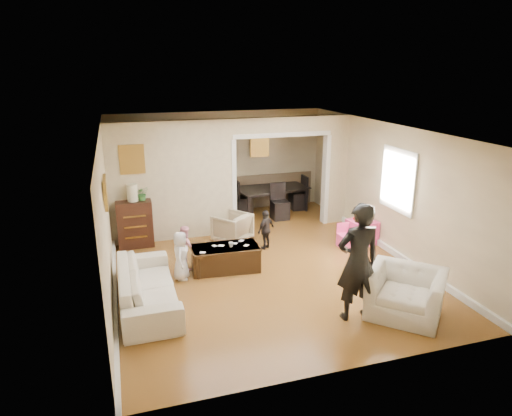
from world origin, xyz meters
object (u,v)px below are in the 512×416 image
object	(u,v)px
coffee_cup	(231,245)
child_kneel_a	(181,256)
armchair_front	(405,293)
child_toddler	(266,230)
dresser	(135,224)
coffee_table	(225,258)
sofa	(147,286)
play_table	(362,232)
child_kneel_b	(185,247)
table_lamp	(132,193)
cyan_cup	(360,220)
adult_person	(358,262)
dining_table	(271,199)
armchair_back	(232,228)

from	to	relation	value
coffee_cup	child_kneel_a	bearing A→B (deg)	-173.99
armchair_front	child_toddler	bearing A→B (deg)	154.98
dresser	coffee_table	size ratio (longest dim) A/B	0.80
sofa	play_table	distance (m)	4.84
child_kneel_a	child_kneel_b	xyz separation A→B (m)	(0.15, 0.45, -0.03)
armchair_front	coffee_table	xyz separation A→B (m)	(-2.25, 2.41, -0.13)
table_lamp	play_table	bearing A→B (deg)	-15.15
play_table	child_kneel_a	size ratio (longest dim) A/B	0.59
armchair_front	cyan_cup	xyz separation A→B (m)	(0.79, 2.80, 0.19)
cyan_cup	child_kneel_b	world-z (taller)	child_kneel_b
play_table	child_toddler	distance (m)	2.12
play_table	cyan_cup	size ratio (longest dim) A/B	6.62
armchair_front	coffee_table	bearing A→B (deg)	177.25
cyan_cup	child_kneel_b	bearing A→B (deg)	-178.53
adult_person	child_toddler	size ratio (longest dim) A/B	2.17
coffee_cup	child_kneel_a	distance (m)	0.96
dresser	coffee_table	world-z (taller)	dresser
dresser	cyan_cup	size ratio (longest dim) A/B	12.49
dresser	table_lamp	xyz separation A→B (m)	(0.00, 0.00, 0.68)
dining_table	sofa	bearing A→B (deg)	-138.96
child_kneel_a	cyan_cup	bearing A→B (deg)	-66.46
child_toddler	child_kneel_a	bearing A→B (deg)	-9.11
coffee_table	play_table	distance (m)	3.17
coffee_table	child_toddler	distance (m)	1.30
coffee_table	child_toddler	world-z (taller)	child_toddler
child_kneel_a	adult_person	bearing A→B (deg)	-116.64
adult_person	dresser	bearing A→B (deg)	-51.25
armchair_back	cyan_cup	xyz separation A→B (m)	(2.56, -0.95, 0.23)
armchair_back	adult_person	size ratio (longest dim) A/B	0.38
coffee_table	child_kneel_a	world-z (taller)	child_kneel_a
armchair_front	child_kneel_a	xyz separation A→B (m)	(-3.10, 2.26, 0.09)
armchair_back	child_kneel_a	bearing A→B (deg)	10.79
armchair_front	coffee_table	distance (m)	3.30
dresser	child_toddler	size ratio (longest dim) A/B	1.18
child_toddler	dining_table	bearing A→B (deg)	-146.12
table_lamp	child_kneel_b	world-z (taller)	table_lamp
armchair_front	coffee_table	size ratio (longest dim) A/B	0.90
armchair_back	sofa	bearing A→B (deg)	11.26
armchair_front	sofa	bearing A→B (deg)	-157.44
armchair_back	coffee_table	world-z (taller)	armchair_back
armchair_back	child_toddler	xyz separation A→B (m)	(0.57, -0.60, 0.10)
dresser	coffee_cup	bearing A→B (deg)	-47.00
play_table	child_kneel_b	world-z (taller)	child_kneel_b
armchair_back	table_lamp	size ratio (longest dim) A/B	1.95
cyan_cup	child_kneel_b	distance (m)	3.74
cyan_cup	adult_person	bearing A→B (deg)	-120.48
child_kneel_b	play_table	bearing A→B (deg)	-102.28
armchair_front	coffee_cup	xyz separation A→B (m)	(-2.15, 2.36, 0.15)
dresser	adult_person	xyz separation A→B (m)	(3.02, -3.97, 0.42)
table_lamp	play_table	world-z (taller)	table_lamp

